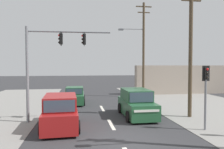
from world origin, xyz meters
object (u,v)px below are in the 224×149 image
utility_pole_background_right (142,47)px  suv_receding_far (61,112)px  pedestal_signal_right_kerb (206,87)px  suv_kerbside_parked (136,104)px  traffic_signal_mast (48,56)px  sedan_oncoming_mid (75,96)px  utility_pole_midground_right (191,48)px

utility_pole_background_right → suv_receding_far: (-8.21, -11.27, -4.81)m
utility_pole_background_right → pedestal_signal_right_kerb: size_ratio=2.99×
suv_receding_far → suv_kerbside_parked: bearing=22.3°
suv_kerbside_parked → traffic_signal_mast: bearing=-174.5°
pedestal_signal_right_kerb → sedan_oncoming_mid: size_ratio=0.83×
suv_receding_far → sedan_oncoming_mid: bearing=85.3°
pedestal_signal_right_kerb → suv_kerbside_parked: bearing=126.9°
utility_pole_midground_right → suv_receding_far: (-8.63, -1.30, -3.90)m
traffic_signal_mast → suv_kerbside_parked: 6.74m
pedestal_signal_right_kerb → sedan_oncoming_mid: bearing=126.3°
utility_pole_midground_right → utility_pole_background_right: (-0.42, 9.97, 0.91)m
utility_pole_background_right → utility_pole_midground_right: bearing=-87.6°
utility_pole_midground_right → traffic_signal_mast: size_ratio=1.52×
utility_pole_midground_right → traffic_signal_mast: utility_pole_midground_right is taller
utility_pole_midground_right → suv_receding_far: size_ratio=1.97×
traffic_signal_mast → sedan_oncoming_mid: 7.59m
traffic_signal_mast → suv_receding_far: 3.69m
pedestal_signal_right_kerb → sedan_oncoming_mid: pedestal_signal_right_kerb is taller
utility_pole_midground_right → pedestal_signal_right_kerb: utility_pole_midground_right is taller
utility_pole_background_right → traffic_signal_mast: utility_pole_background_right is taller
sedan_oncoming_mid → pedestal_signal_right_kerb: bearing=-53.7°
suv_kerbside_parked → suv_receding_far: bearing=-157.7°
pedestal_signal_right_kerb → suv_kerbside_parked: 5.00m
suv_kerbside_parked → suv_receding_far: (-5.04, -2.07, 0.00)m
traffic_signal_mast → suv_receding_far: bearing=-60.9°
suv_kerbside_parked → sedan_oncoming_mid: 7.45m
utility_pole_midground_right → pedestal_signal_right_kerb: size_ratio=2.55×
suv_kerbside_parked → suv_receding_far: 5.44m
suv_receding_far → pedestal_signal_right_kerb: bearing=-12.4°
utility_pole_midground_right → suv_receding_far: utility_pole_midground_right is taller
sedan_oncoming_mid → suv_receding_far: suv_receding_far is taller
suv_kerbside_parked → sedan_oncoming_mid: (-4.37, 6.03, -0.18)m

